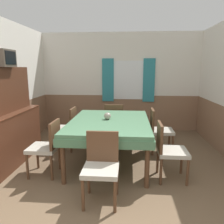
% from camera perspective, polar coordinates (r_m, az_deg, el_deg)
% --- Properties ---
extents(wall_back, '(4.58, 0.10, 2.60)m').
position_cam_1_polar(wall_back, '(5.95, 2.22, 7.77)').
color(wall_back, white).
rests_on(wall_back, ground_plane).
extents(dining_table, '(1.40, 1.87, 0.78)m').
position_cam_1_polar(dining_table, '(3.88, -0.62, -3.62)').
color(dining_table, '#4C7A56').
rests_on(dining_table, ground_plane).
extents(chair_head_near, '(0.44, 0.44, 0.88)m').
position_cam_1_polar(chair_head_near, '(2.84, -2.80, -13.45)').
color(chair_head_near, brown).
rests_on(chair_head_near, ground_plane).
extents(chair_left_far, '(0.44, 0.44, 0.88)m').
position_cam_1_polar(chair_left_far, '(4.63, -11.67, -3.77)').
color(chair_left_far, brown).
rests_on(chair_left_far, ground_plane).
extents(chair_right_far, '(0.44, 0.44, 0.88)m').
position_cam_1_polar(chair_right_far, '(4.49, 12.10, -4.27)').
color(chair_right_far, brown).
rests_on(chair_right_far, ground_plane).
extents(chair_head_window, '(0.44, 0.44, 0.88)m').
position_cam_1_polar(chair_head_window, '(5.05, 0.58, -2.24)').
color(chair_head_window, brown).
rests_on(chair_head_window, ground_plane).
extents(chair_left_near, '(0.44, 0.44, 0.88)m').
position_cam_1_polar(chair_left_near, '(3.62, -16.57, -8.33)').
color(chair_left_near, brown).
rests_on(chair_left_near, ground_plane).
extents(chair_right_near, '(0.44, 0.44, 0.88)m').
position_cam_1_polar(chair_right_near, '(3.44, 14.49, -9.27)').
color(chair_right_near, brown).
rests_on(chair_right_near, ground_plane).
extents(sideboard, '(0.46, 1.56, 1.70)m').
position_cam_1_polar(sideboard, '(4.27, -25.38, -2.81)').
color(sideboard, '#4C2819').
rests_on(sideboard, ground_plane).
extents(tv, '(0.29, 0.39, 0.28)m').
position_cam_1_polar(tv, '(4.10, -26.69, 12.45)').
color(tv, '#51473D').
rests_on(tv, sideboard).
extents(vase, '(0.13, 0.13, 0.13)m').
position_cam_1_polar(vase, '(3.90, -1.20, -1.05)').
color(vase, '#A39989').
rests_on(vase, dining_table).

